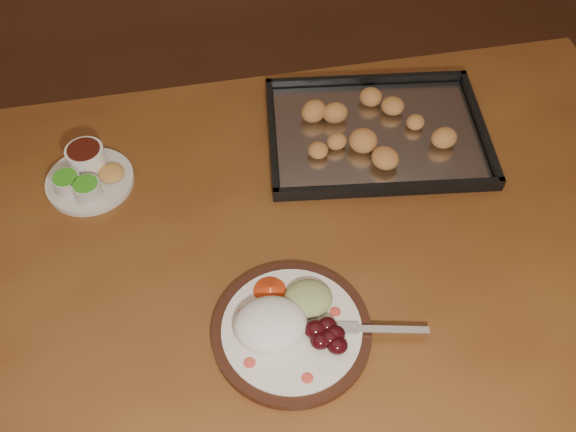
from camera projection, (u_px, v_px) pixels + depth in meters
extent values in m
plane|color=#57301E|center=(165.00, 358.00, 1.77)|extent=(4.00, 4.00, 0.00)
cube|color=brown|center=(277.00, 257.00, 1.10)|extent=(1.54, 0.97, 0.04)
cylinder|color=#503018|center=(505.00, 181.00, 1.70)|extent=(0.07, 0.07, 0.71)
cylinder|color=black|center=(292.00, 331.00, 0.98)|extent=(0.24, 0.24, 0.01)
cylinder|color=white|center=(292.00, 329.00, 0.97)|extent=(0.21, 0.21, 0.01)
ellipsoid|color=#D34232|center=(250.00, 363.00, 0.94)|extent=(0.02, 0.02, 0.00)
ellipsoid|color=#D34232|center=(307.00, 378.00, 0.92)|extent=(0.02, 0.02, 0.00)
ellipsoid|color=#D34232|center=(335.00, 312.00, 0.99)|extent=(0.02, 0.02, 0.00)
ellipsoid|color=#D34232|center=(243.00, 312.00, 0.99)|extent=(0.02, 0.02, 0.00)
ellipsoid|color=white|center=(270.00, 324.00, 0.96)|extent=(0.13, 0.12, 0.05)
ellipsoid|color=#41090F|center=(320.00, 341.00, 0.94)|extent=(0.03, 0.03, 0.02)
ellipsoid|color=#41090F|center=(335.00, 334.00, 0.95)|extent=(0.03, 0.03, 0.02)
ellipsoid|color=#41090F|center=(327.00, 325.00, 0.96)|extent=(0.03, 0.03, 0.02)
ellipsoid|color=#41090F|center=(337.00, 346.00, 0.94)|extent=(0.03, 0.03, 0.02)
ellipsoid|color=#41090F|center=(315.00, 329.00, 0.95)|extent=(0.03, 0.03, 0.02)
ellipsoid|color=#41090F|center=(330.00, 338.00, 0.95)|extent=(0.03, 0.03, 0.02)
ellipsoid|color=tan|center=(308.00, 298.00, 0.99)|extent=(0.09, 0.09, 0.03)
cone|color=red|center=(270.00, 289.00, 1.00)|extent=(0.06, 0.06, 0.02)
cube|color=silver|center=(390.00, 330.00, 0.97)|extent=(0.12, 0.03, 0.00)
cube|color=silver|center=(348.00, 328.00, 0.97)|extent=(0.03, 0.03, 0.00)
cylinder|color=silver|center=(335.00, 333.00, 0.96)|extent=(0.03, 0.01, 0.00)
cylinder|color=silver|center=(335.00, 329.00, 0.97)|extent=(0.03, 0.01, 0.00)
cylinder|color=silver|center=(334.00, 326.00, 0.97)|extent=(0.03, 0.01, 0.00)
cylinder|color=silver|center=(334.00, 323.00, 0.97)|extent=(0.03, 0.01, 0.00)
cylinder|color=silver|center=(90.00, 181.00, 1.17)|extent=(0.16, 0.16, 0.01)
cylinder|color=beige|center=(67.00, 183.00, 1.14)|extent=(0.05, 0.05, 0.03)
cylinder|color=green|center=(65.00, 177.00, 1.13)|extent=(0.04, 0.04, 0.00)
cylinder|color=beige|center=(87.00, 190.00, 1.13)|extent=(0.05, 0.05, 0.03)
cylinder|color=green|center=(85.00, 184.00, 1.12)|extent=(0.04, 0.04, 0.00)
cylinder|color=white|center=(86.00, 157.00, 1.17)|extent=(0.07, 0.07, 0.04)
cylinder|color=#3B110A|center=(83.00, 150.00, 1.16)|extent=(0.06, 0.06, 0.00)
ellipsoid|color=#E1B94F|center=(111.00, 173.00, 1.16)|extent=(0.05, 0.05, 0.02)
cube|color=black|center=(376.00, 135.00, 1.25)|extent=(0.44, 0.34, 0.01)
cube|color=black|center=(366.00, 80.00, 1.33)|extent=(0.42, 0.05, 0.02)
cube|color=black|center=(389.00, 188.00, 1.14)|extent=(0.42, 0.05, 0.02)
cube|color=black|center=(480.00, 125.00, 1.24)|extent=(0.04, 0.31, 0.02)
cube|color=black|center=(272.00, 135.00, 1.23)|extent=(0.04, 0.31, 0.02)
cube|color=silver|center=(376.00, 133.00, 1.24)|extent=(0.41, 0.31, 0.00)
ellipsoid|color=#C88946|center=(404.00, 125.00, 1.23)|extent=(0.05, 0.04, 0.03)
ellipsoid|color=#C88946|center=(420.00, 111.00, 1.25)|extent=(0.06, 0.06, 0.03)
ellipsoid|color=#C88946|center=(382.00, 95.00, 1.28)|extent=(0.06, 0.06, 0.03)
ellipsoid|color=#C88946|center=(354.00, 110.00, 1.26)|extent=(0.06, 0.06, 0.03)
ellipsoid|color=#C88946|center=(337.00, 112.00, 1.25)|extent=(0.06, 0.06, 0.03)
ellipsoid|color=#C88946|center=(351.00, 128.00, 1.23)|extent=(0.05, 0.04, 0.03)
ellipsoid|color=#C88946|center=(333.00, 143.00, 1.20)|extent=(0.06, 0.06, 0.03)
ellipsoid|color=#C88946|center=(373.00, 161.00, 1.17)|extent=(0.06, 0.06, 0.03)
ellipsoid|color=#C88946|center=(403.00, 144.00, 1.20)|extent=(0.06, 0.06, 0.03)
ellipsoid|color=#C88946|center=(420.00, 142.00, 1.20)|extent=(0.06, 0.06, 0.03)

